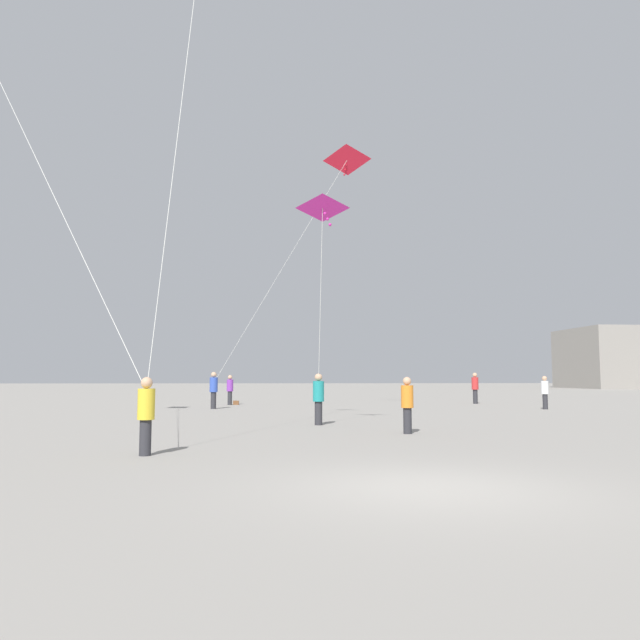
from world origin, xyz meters
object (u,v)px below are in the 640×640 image
at_px(person_in_red, 475,387).
at_px(kite_magenta_delta, 323,210).
at_px(person_in_white, 545,391).
at_px(person_in_yellow, 146,412).
at_px(person_in_orange, 407,403).
at_px(person_in_purple, 230,389).
at_px(person_in_blue, 214,389).
at_px(handbag_beside_flyer, 236,403).
at_px(kite_crimson_delta, 345,163).
at_px(person_in_teal, 318,397).

xyz_separation_m(person_in_red, kite_magenta_delta, (-10.38, -17.07, 5.95)).
relative_size(person_in_white, person_in_yellow, 1.03).
bearing_deg(kite_magenta_delta, person_in_orange, -42.77).
bearing_deg(person_in_purple, person_in_orange, 111.78).
relative_size(person_in_white, kite_magenta_delta, 0.27).
relative_size(person_in_orange, kite_magenta_delta, 0.27).
height_order(person_in_yellow, person_in_orange, person_in_orange).
relative_size(person_in_yellow, kite_magenta_delta, 0.27).
bearing_deg(person_in_purple, person_in_blue, 86.54).
distance_m(person_in_yellow, handbag_beside_flyer, 23.12).
height_order(kite_crimson_delta, handbag_beside_flyer, kite_crimson_delta).
xyz_separation_m(person_in_purple, kite_crimson_delta, (6.14, -5.37, 11.58)).
xyz_separation_m(person_in_red, kite_crimson_delta, (-8.43, -5.97, 11.50)).
relative_size(person_in_red, person_in_yellow, 1.16).
bearing_deg(person_in_teal, kite_crimson_delta, -61.88).
bearing_deg(kite_magenta_delta, person_in_teal, 92.66).
distance_m(person_in_blue, handbag_beside_flyer, 4.68).
distance_m(person_in_red, person_in_teal, 18.97).
bearing_deg(person_in_teal, handbag_beside_flyer, -36.51).
bearing_deg(person_in_teal, person_in_yellow, 102.21).
bearing_deg(person_in_orange, person_in_purple, 10.14).
bearing_deg(kite_magenta_delta, person_in_purple, 104.27).
distance_m(person_in_teal, person_in_orange, 4.04).
relative_size(person_in_blue, person_in_teal, 1.08).
height_order(person_in_white, person_in_yellow, person_in_white).
xyz_separation_m(person_in_yellow, kite_crimson_delta, (6.04, 17.64, 11.64)).
bearing_deg(person_in_orange, kite_crimson_delta, -7.70).
bearing_deg(handbag_beside_flyer, person_in_white, -21.20).
relative_size(person_in_red, kite_magenta_delta, 0.31).
relative_size(person_in_teal, person_in_white, 1.04).
bearing_deg(kite_crimson_delta, person_in_yellow, -108.91).
relative_size(person_in_blue, person_in_orange, 1.16).
xyz_separation_m(person_in_blue, handbag_beside_flyer, (0.82, 4.52, -0.89)).
bearing_deg(handbag_beside_flyer, person_in_yellow, -90.62).
height_order(person_in_teal, person_in_orange, person_in_teal).
distance_m(person_in_orange, handbag_beside_flyer, 19.64).
xyz_separation_m(person_in_blue, kite_crimson_delta, (6.61, -0.95, 11.51)).
bearing_deg(person_in_teal, person_in_purple, -35.19).
bearing_deg(person_in_blue, kite_crimson_delta, 95.21).
bearing_deg(person_in_teal, person_in_red, -83.77).
xyz_separation_m(person_in_yellow, kite_magenta_delta, (4.09, 6.53, 6.09)).
bearing_deg(person_in_red, person_in_blue, -80.00).
bearing_deg(person_in_teal, person_in_orange, 164.43).
xyz_separation_m(person_in_blue, person_in_yellow, (0.57, -18.59, -0.14)).
bearing_deg(handbag_beside_flyer, person_in_blue, -100.32).
bearing_deg(person_in_purple, person_in_red, -175.00).
relative_size(person_in_red, kite_crimson_delta, 0.16).
distance_m(person_in_red, person_in_blue, 15.86).
distance_m(person_in_purple, handbag_beside_flyer, 0.89).
xyz_separation_m(person_in_blue, person_in_teal, (4.60, -10.82, -0.07)).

